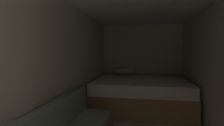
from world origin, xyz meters
name	(u,v)px	position (x,y,z in m)	size (l,w,h in m)	color
wall_back	(141,62)	(0.00, 4.77, 1.05)	(2.32, 0.05, 2.10)	beige
wall_left	(64,71)	(-1.13, 2.15, 1.05)	(0.05, 5.18, 2.10)	beige
bed	(141,94)	(-0.01, 3.81, 0.35)	(2.10, 1.77, 0.89)	#9E7247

